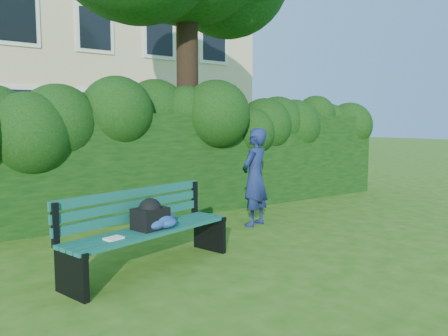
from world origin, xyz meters
TOP-DOWN VIEW (x-y plane):
  - ground at (0.00, 0.00)m, footprint 80.00×80.00m
  - apartment_building at (-0.00, 13.99)m, footprint 16.00×8.08m
  - hedge at (0.00, 2.20)m, footprint 10.00×1.00m
  - park_bench at (-1.78, -0.48)m, footprint 2.14×1.10m
  - man_reading at (0.52, 0.49)m, footprint 0.67×0.56m

SIDE VIEW (x-z plane):
  - ground at x=0.00m, z-range 0.00..0.00m
  - park_bench at x=-1.78m, z-range 0.06..0.95m
  - man_reading at x=0.52m, z-range 0.00..1.56m
  - hedge at x=0.00m, z-range 0.00..1.80m
  - apartment_building at x=0.00m, z-range 0.00..12.00m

